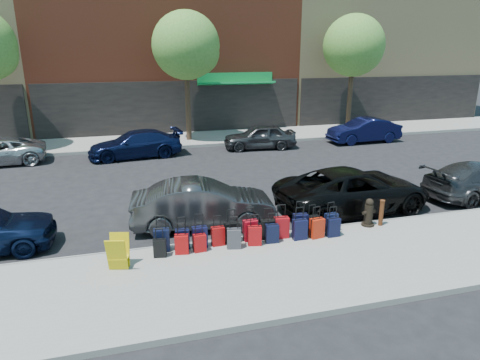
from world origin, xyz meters
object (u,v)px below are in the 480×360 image
object	(u,v)px
fire_hydrant	(369,213)
display_rack	(118,253)
bollard	(381,212)
car_far_1	(135,144)
car_far_2	(260,137)
suitcase_front_5	(251,230)
tree_center	(188,47)
tree_right	(356,47)
car_near_2	(353,190)
car_near_1	(203,204)
car_far_3	(364,130)

from	to	relation	value
fire_hydrant	display_rack	xyz separation A→B (m)	(-7.47, -0.74, 0.02)
bollard	car_far_1	size ratio (longest dim) A/B	0.18
fire_hydrant	car_far_2	xyz separation A→B (m)	(0.16, 11.46, 0.12)
car_far_2	suitcase_front_5	bearing A→B (deg)	-13.55
tree_center	tree_right	size ratio (longest dim) A/B	1.00
fire_hydrant	display_rack	bearing A→B (deg)	176.05
car_near_2	fire_hydrant	bearing A→B (deg)	161.99
car_near_1	suitcase_front_5	bearing A→B (deg)	-142.20
car_far_3	suitcase_front_5	bearing A→B (deg)	-44.50
tree_right	bollard	distance (m)	16.62
car_near_1	bollard	bearing A→B (deg)	-102.29
fire_hydrant	bollard	world-z (taller)	fire_hydrant
suitcase_front_5	car_far_2	world-z (taller)	car_far_2
bollard	car_far_1	bearing A→B (deg)	121.41
suitcase_front_5	fire_hydrant	xyz separation A→B (m)	(3.82, 0.05, 0.10)
bollard	car_near_2	xyz separation A→B (m)	(-0.01, 1.72, 0.17)
bollard	car_near_1	bearing A→B (deg)	161.80
car_near_1	car_far_3	bearing A→B (deg)	-43.75
tree_right	car_far_1	bearing A→B (deg)	-168.09
car_far_1	car_far_2	distance (m)	6.75
suitcase_front_5	display_rack	world-z (taller)	suitcase_front_5
tree_center	car_far_1	distance (m)	6.50
display_rack	car_far_3	bearing A→B (deg)	54.84
tree_right	car_near_1	distance (m)	18.12
suitcase_front_5	bollard	size ratio (longest dim) A/B	1.19
tree_center	display_rack	xyz separation A→B (m)	(-4.25, -14.96, -4.83)
suitcase_front_5	bollard	bearing A→B (deg)	-3.74
car_far_1	car_far_2	world-z (taller)	car_far_1
car_near_1	car_near_2	size ratio (longest dim) A/B	0.83
bollard	car_near_1	world-z (taller)	car_near_1
car_near_1	car_far_3	xyz separation A→B (m)	(11.51, 9.77, -0.03)
car_far_2	car_near_1	bearing A→B (deg)	-21.54
car_near_2	car_far_2	bearing A→B (deg)	-3.84
car_near_1	car_far_3	size ratio (longest dim) A/B	1.04
tree_center	car_far_3	distance (m)	11.28
tree_center	bollard	size ratio (longest dim) A/B	8.78
car_near_1	tree_right	bearing A→B (deg)	-38.06
car_near_2	car_far_1	size ratio (longest dim) A/B	1.15
tree_right	car_far_3	distance (m)	5.52
car_far_2	car_far_3	world-z (taller)	car_far_3
car_near_1	car_near_2	world-z (taller)	car_near_2
tree_center	car_far_2	distance (m)	6.44
fire_hydrant	car_far_1	size ratio (longest dim) A/B	0.19
display_rack	car_far_2	bearing A→B (deg)	72.11
suitcase_front_5	car_near_2	size ratio (longest dim) A/B	0.18
fire_hydrant	car_near_2	xyz separation A→B (m)	(0.37, 1.62, 0.20)
tree_right	car_near_2	size ratio (longest dim) A/B	1.35
tree_center	suitcase_front_5	distance (m)	15.12
tree_center	tree_right	bearing A→B (deg)	0.00
tree_center	fire_hydrant	xyz separation A→B (m)	(3.22, -14.22, -4.86)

